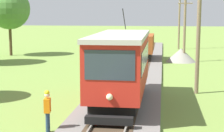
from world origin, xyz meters
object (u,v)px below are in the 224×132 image
at_px(freight_car, 141,45).
at_px(utility_pole_mid, 199,23).
at_px(utility_pole_far, 185,28).
at_px(utility_pole_distant, 179,16).
at_px(red_tram, 121,65).
at_px(track_worker, 47,109).
at_px(tree_left_far, 9,9).
at_px(gravel_pile, 181,55).

xyz_separation_m(freight_car, utility_pole_mid, (4.22, -14.81, 2.73)).
xyz_separation_m(utility_pole_far, utility_pole_distant, (0.00, 12.73, 0.95)).
relative_size(red_tram, freight_car, 1.64).
xyz_separation_m(freight_car, track_worker, (-2.48, -23.06, -0.57)).
height_order(utility_pole_mid, tree_left_far, utility_pole_mid).
relative_size(utility_pole_far, tree_left_far, 0.86).
height_order(utility_pole_far, gravel_pile, utility_pole_far).
bearing_deg(utility_pole_mid, track_worker, -129.10).
xyz_separation_m(utility_pole_mid, utility_pole_distant, (0.00, 26.96, 0.02)).
relative_size(utility_pole_mid, utility_pole_far, 1.29).
bearing_deg(gravel_pile, utility_pole_distant, 88.78).
height_order(gravel_pile, tree_left_far, tree_left_far).
bearing_deg(red_tram, tree_left_far, 125.62).
bearing_deg(utility_pole_far, utility_pole_mid, -90.00).
bearing_deg(track_worker, tree_left_far, 107.98).
relative_size(red_tram, track_worker, 4.79).
height_order(gravel_pile, track_worker, track_worker).
bearing_deg(utility_pole_mid, utility_pole_distant, 90.00).
height_order(track_worker, tree_left_far, tree_left_far).
height_order(freight_car, utility_pole_mid, utility_pole_mid).
bearing_deg(gravel_pile, red_tram, -102.30).
distance_m(utility_pole_mid, gravel_pile, 14.92).
bearing_deg(track_worker, utility_pole_far, 65.31).
distance_m(freight_car, utility_pole_mid, 15.64).
bearing_deg(tree_left_far, utility_pole_distant, 27.04).
xyz_separation_m(freight_car, tree_left_far, (-14.93, 2.38, 3.69)).
bearing_deg(freight_car, track_worker, -96.14).
xyz_separation_m(red_tram, freight_car, (-0.00, 18.47, -0.64)).
relative_size(red_tram, utility_pole_distant, 1.02).
xyz_separation_m(utility_pole_far, tree_left_far, (-19.15, 2.96, 1.90)).
height_order(freight_car, tree_left_far, tree_left_far).
relative_size(freight_car, utility_pole_far, 0.80).
relative_size(red_tram, utility_pole_mid, 1.02).
bearing_deg(freight_car, utility_pole_far, -7.84).
bearing_deg(utility_pole_mid, tree_left_far, 138.08).
height_order(red_tram, gravel_pile, red_tram).
bearing_deg(red_tram, utility_pole_far, 76.73).
relative_size(utility_pole_mid, track_worker, 4.69).
bearing_deg(gravel_pile, utility_pole_far, -41.70).
distance_m(utility_pole_mid, track_worker, 11.13).
xyz_separation_m(red_tram, track_worker, (-2.49, -4.60, -1.21)).
bearing_deg(utility_pole_distant, gravel_pile, -91.22).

